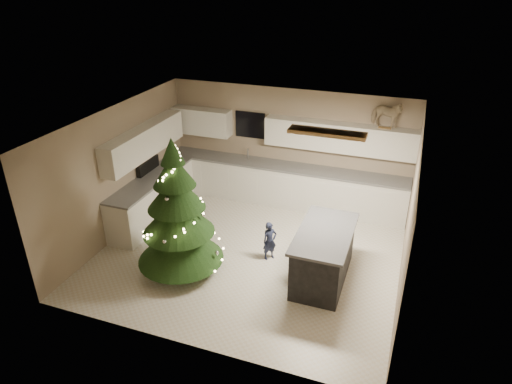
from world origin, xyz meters
TOP-DOWN VIEW (x-y plane):
  - ground_plane at (0.00, 0.00)m, footprint 5.50×5.50m
  - room_shell at (0.02, 0.00)m, footprint 5.52×5.02m
  - cabinetry at (-0.91, 1.65)m, footprint 5.50×3.20m
  - island at (1.46, -0.29)m, footprint 0.90×1.70m
  - bar_stool at (1.05, -0.39)m, footprint 0.34×0.34m
  - christmas_tree at (-0.99, -0.87)m, footprint 1.58×1.52m
  - toddler at (0.40, -0.02)m, footprint 0.32×0.32m
  - rocking_horse at (2.05, 2.33)m, footprint 0.68×0.40m

SIDE VIEW (x-z plane):
  - ground_plane at x=0.00m, z-range 0.00..0.00m
  - toddler at x=0.40m, z-range 0.00..0.76m
  - island at x=1.46m, z-range 0.00..0.95m
  - bar_stool at x=1.05m, z-range 0.16..0.80m
  - cabinetry at x=-0.91m, z-range -0.24..1.76m
  - christmas_tree at x=-0.99m, z-range -0.22..2.29m
  - room_shell at x=0.02m, z-range 0.44..3.05m
  - rocking_horse at x=2.05m, z-range 2.01..2.57m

